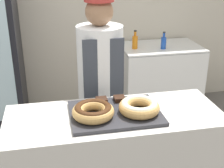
{
  "coord_description": "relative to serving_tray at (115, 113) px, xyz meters",
  "views": [
    {
      "loc": [
        -0.39,
        -1.79,
        1.93
      ],
      "look_at": [
        0.0,
        0.1,
        1.12
      ],
      "focal_mm": 50.0,
      "sensor_mm": 36.0,
      "label": 1
    }
  ],
  "objects": [
    {
      "name": "bottle_blue",
      "position": [
        0.94,
        1.62,
        0.0
      ],
      "size": [
        0.06,
        0.06,
        0.21
      ],
      "color": "#1E4CB2",
      "rests_on": "chest_freezer"
    },
    {
      "name": "brownie_back_right",
      "position": [
        0.06,
        0.15,
        0.03
      ],
      "size": [
        0.08,
        0.08,
        0.03
      ],
      "color": "black",
      "rests_on": "serving_tray"
    },
    {
      "name": "serving_tray",
      "position": [
        0.0,
        0.0,
        0.0
      ],
      "size": [
        0.6,
        0.44,
        0.02
      ],
      "color": "#2D2D33",
      "rests_on": "display_counter"
    },
    {
      "name": "baker_person",
      "position": [
        0.0,
        0.58,
        -0.07
      ],
      "size": [
        0.37,
        0.37,
        1.67
      ],
      "color": "#4C4C51",
      "rests_on": "ground_plane"
    },
    {
      "name": "bottle_orange",
      "position": [
        0.61,
        1.7,
        0.01
      ],
      "size": [
        0.07,
        0.07,
        0.22
      ],
      "color": "orange",
      "rests_on": "chest_freezer"
    },
    {
      "name": "chest_freezer",
      "position": [
        0.95,
        1.75,
        -0.51
      ],
      "size": [
        0.98,
        0.65,
        0.88
      ],
      "color": "white",
      "rests_on": "ground_plane"
    },
    {
      "name": "donut_light_glaze",
      "position": [
        0.15,
        -0.04,
        0.06
      ],
      "size": [
        0.27,
        0.27,
        0.08
      ],
      "color": "tan",
      "rests_on": "serving_tray"
    },
    {
      "name": "brownie_back_left",
      "position": [
        -0.06,
        0.15,
        0.03
      ],
      "size": [
        0.08,
        0.08,
        0.03
      ],
      "color": "black",
      "rests_on": "serving_tray"
    },
    {
      "name": "wall_back",
      "position": [
        0.0,
        2.13,
        0.4
      ],
      "size": [
        8.0,
        0.06,
        2.7
      ],
      "color": "beige",
      "rests_on": "ground_plane"
    },
    {
      "name": "donut_chocolate_glaze",
      "position": [
        -0.15,
        -0.04,
        0.06
      ],
      "size": [
        0.27,
        0.27,
        0.08
      ],
      "color": "tan",
      "rests_on": "serving_tray"
    }
  ]
}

